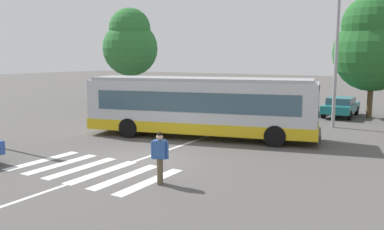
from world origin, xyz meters
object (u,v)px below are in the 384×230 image
(parked_car_blue, at_px, (266,101))
(parked_car_white, at_px, (298,103))
(background_tree_left, at_px, (130,43))
(city_transit_bus, at_px, (200,107))
(parked_car_teal, at_px, (341,106))
(background_tree_right, at_px, (373,44))
(pedestrian_crossing_street, at_px, (160,155))
(parked_car_silver, at_px, (232,100))
(twin_arm_street_lamp, at_px, (338,24))

(parked_car_blue, xyz_separation_m, parked_car_white, (2.61, -0.34, 0.00))
(parked_car_blue, bearing_deg, background_tree_left, -176.11)
(city_transit_bus, relative_size, parked_car_teal, 2.67)
(parked_car_teal, height_order, background_tree_right, background_tree_right)
(parked_car_white, bearing_deg, parked_car_teal, 4.54)
(parked_car_teal, bearing_deg, pedestrian_crossing_street, -95.69)
(pedestrian_crossing_street, bearing_deg, parked_car_blue, 100.90)
(pedestrian_crossing_street, relative_size, parked_car_silver, 0.38)
(pedestrian_crossing_street, relative_size, background_tree_left, 0.20)
(parked_car_silver, xyz_separation_m, background_tree_left, (-9.79, -0.54, 4.59))
(pedestrian_crossing_street, relative_size, parked_car_blue, 0.38)
(parked_car_silver, height_order, twin_arm_street_lamp, twin_arm_street_lamp)
(parked_car_white, xyz_separation_m, background_tree_right, (4.64, 0.56, 4.16))
(parked_car_blue, bearing_deg, parked_car_teal, -1.12)
(parked_car_silver, height_order, parked_car_white, same)
(parked_car_teal, distance_m, background_tree_left, 18.64)
(parked_car_teal, distance_m, twin_arm_street_lamp, 7.07)
(parked_car_white, height_order, twin_arm_street_lamp, twin_arm_street_lamp)
(parked_car_teal, bearing_deg, twin_arm_street_lamp, -83.80)
(city_transit_bus, bearing_deg, pedestrian_crossing_street, -69.39)
(parked_car_blue, distance_m, background_tree_right, 8.37)
(pedestrian_crossing_street, xyz_separation_m, twin_arm_street_lamp, (2.39, 14.06, 5.01))
(parked_car_blue, bearing_deg, parked_car_white, -7.39)
(background_tree_right, bearing_deg, parked_car_silver, -176.94)
(parked_car_blue, distance_m, twin_arm_street_lamp, 9.34)
(parked_car_white, distance_m, twin_arm_street_lamp, 7.70)
(parked_car_silver, height_order, parked_car_blue, same)
(twin_arm_street_lamp, height_order, background_tree_left, twin_arm_street_lamp)
(parked_car_blue, bearing_deg, city_transit_bus, -85.79)
(parked_car_white, distance_m, background_tree_left, 15.83)
(parked_car_blue, bearing_deg, background_tree_right, 1.71)
(city_transit_bus, distance_m, pedestrian_crossing_street, 7.97)
(background_tree_left, bearing_deg, parked_car_white, 1.94)
(pedestrian_crossing_street, xyz_separation_m, background_tree_left, (-16.17, 18.06, 4.39))
(parked_car_teal, height_order, background_tree_left, background_tree_left)
(pedestrian_crossing_street, height_order, parked_car_teal, pedestrian_crossing_street)
(parked_car_blue, height_order, background_tree_right, background_tree_right)
(parked_car_white, height_order, background_tree_left, background_tree_left)
(parked_car_silver, distance_m, background_tree_left, 10.82)
(city_transit_bus, relative_size, pedestrian_crossing_street, 7.01)
(parked_car_white, bearing_deg, background_tree_left, -178.06)
(parked_car_silver, bearing_deg, parked_car_blue, 6.60)
(city_transit_bus, distance_m, parked_car_blue, 11.54)
(parked_car_white, xyz_separation_m, parked_car_teal, (2.91, 0.23, 0.00))
(parked_car_silver, distance_m, parked_car_white, 5.36)
(twin_arm_street_lamp, height_order, background_tree_right, twin_arm_street_lamp)
(parked_car_blue, height_order, parked_car_white, same)
(parked_car_white, bearing_deg, pedestrian_crossing_street, -86.82)
(twin_arm_street_lamp, bearing_deg, parked_car_silver, 152.66)
(pedestrian_crossing_street, bearing_deg, parked_car_teal, 84.31)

